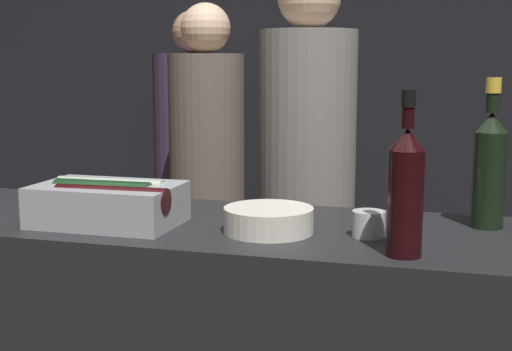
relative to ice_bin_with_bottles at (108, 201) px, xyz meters
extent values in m
cube|color=black|center=(0.35, 2.24, 0.34)|extent=(6.40, 0.06, 2.80)
cube|color=#9EA0A5|center=(0.00, 0.00, -0.01)|extent=(0.35, 0.23, 0.10)
cylinder|color=black|center=(0.04, -0.05, 0.02)|extent=(0.29, 0.07, 0.06)
cylinder|color=#143319|center=(-0.01, 0.00, 0.02)|extent=(0.25, 0.08, 0.07)
cylinder|color=#9EA899|center=(-0.02, 0.05, 0.02)|extent=(0.29, 0.08, 0.07)
cylinder|color=silver|center=(0.41, 0.03, -0.03)|extent=(0.21, 0.21, 0.06)
cylinder|color=gray|center=(0.41, 0.03, 0.00)|extent=(0.17, 0.17, 0.01)
cylinder|color=silver|center=(0.64, 0.05, -0.03)|extent=(0.08, 0.08, 0.06)
sphere|color=#EFB256|center=(0.64, 0.05, -0.02)|extent=(0.03, 0.03, 0.03)
cylinder|color=black|center=(0.90, 0.22, 0.06)|extent=(0.08, 0.08, 0.23)
cone|color=black|center=(0.90, 0.22, 0.20)|extent=(0.08, 0.08, 0.05)
cylinder|color=black|center=(0.90, 0.22, 0.26)|extent=(0.03, 0.03, 0.08)
cylinder|color=gold|center=(0.90, 0.22, 0.29)|extent=(0.04, 0.04, 0.04)
cylinder|color=black|center=(0.73, -0.10, 0.05)|extent=(0.07, 0.07, 0.22)
cone|color=black|center=(0.73, -0.10, 0.19)|extent=(0.07, 0.07, 0.04)
cylinder|color=black|center=(0.73, -0.10, 0.25)|extent=(0.03, 0.03, 0.08)
cylinder|color=black|center=(0.73, -0.10, 0.27)|extent=(0.03, 0.03, 0.04)
cube|color=black|center=(-0.21, 1.30, -0.69)|extent=(0.24, 0.18, 0.74)
cylinder|color=#60564C|center=(-0.21, 1.30, 0.03)|extent=(0.32, 0.32, 0.69)
sphere|color=beige|center=(-0.21, 1.30, 0.48)|extent=(0.21, 0.21, 0.21)
cube|color=black|center=(-0.45, 1.77, -0.68)|extent=(0.31, 0.23, 0.74)
cylinder|color=#473356|center=(-0.45, 1.77, 0.03)|extent=(0.41, 0.41, 0.69)
sphere|color=tan|center=(-0.45, 1.77, 0.49)|extent=(0.21, 0.21, 0.21)
cube|color=black|center=(0.34, 0.79, -0.66)|extent=(0.25, 0.18, 0.78)
cylinder|color=slate|center=(0.34, 0.79, 0.09)|extent=(0.33, 0.33, 0.72)
camera|label=1|loc=(0.83, -1.56, 0.34)|focal=50.00mm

